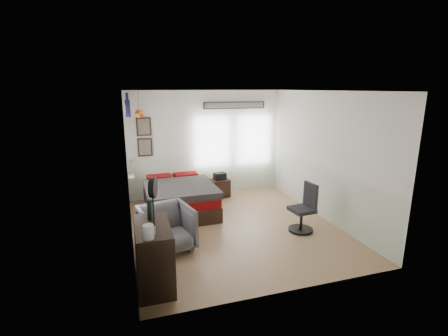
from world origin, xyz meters
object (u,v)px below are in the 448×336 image
Objects in this scene: armchair at (167,228)px; task_chair at (304,212)px; dresser at (154,255)px; nightstand at (220,188)px; bed at (179,197)px.

armchair is 2.67m from task_chair.
dresser reaches higher than nightstand.
task_chair is (0.98, -2.48, 0.16)m from nightstand.
armchair is at bearing 173.87° from task_chair.
armchair is 2.99m from nightstand.
bed is 2.80m from task_chair.
dresser is 3.98m from nightstand.
task_chair is at bearing -76.41° from nightstand.
dresser is at bearing -128.24° from nightstand.
nightstand is 2.68m from task_chair.
task_chair reaches higher than dresser.
bed is 1.84m from armchair.
dresser is 1.03m from armchair.
task_chair is (2.67, -0.03, 0.00)m from armchair.
dresser is 1.17× the size of armchair.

